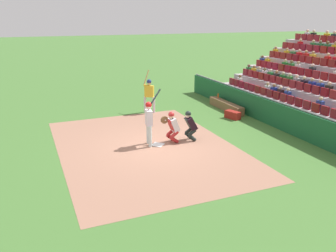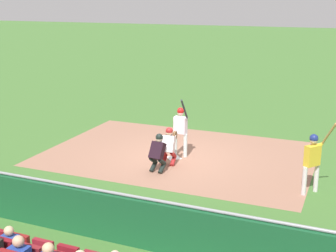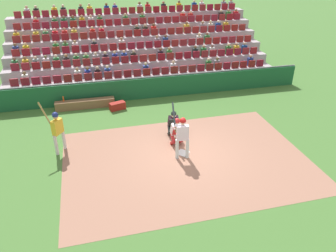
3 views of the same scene
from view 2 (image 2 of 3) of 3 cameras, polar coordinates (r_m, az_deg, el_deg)
The scene contains 11 objects.
ground_plane at distance 16.42m, azimuth 0.70°, elevation -3.93°, with size 160.00×160.00×0.00m, color #427030.
infield_dirt_patch at distance 16.86m, azimuth 1.35°, elevation -3.40°, with size 9.32×6.50×0.01m, color #9B6C56.
home_plate_marker at distance 16.41m, azimuth 0.70°, elevation -3.87°, with size 0.44×0.44×0.02m, color white.
batter_at_plate at distance 16.31m, azimuth 1.54°, elevation -0.04°, with size 0.59×0.74×2.17m.
catcher_crouching at distance 15.59m, azimuth 0.13°, elevation -2.20°, with size 0.49×0.74×1.30m.
home_plate_umpire at distance 14.95m, azimuth -1.23°, elevation -3.08°, with size 0.50×0.52×1.27m.
dugout_wall at distance 11.40m, azimuth -10.73°, elevation -10.01°, with size 16.97×0.24×1.22m.
dugout_bench at distance 10.65m, azimuth 8.46°, elevation -13.99°, with size 2.96×0.40×0.44m, color brown.
water_bottle_on_bench at distance 10.24m, azimuth 14.17°, elevation -13.38°, with size 0.07×0.07×0.25m, color #DB4A19.
equipment_duffel_bag at distance 11.57m, azimuth 1.45°, elevation -11.49°, with size 0.78×0.36×0.38m, color maroon.
on_deck_batter at distance 13.80m, azimuth 17.16°, elevation -3.60°, with size 0.82×0.57×2.17m.
Camera 2 is at (5.88, -14.35, 5.39)m, focal length 50.25 mm.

